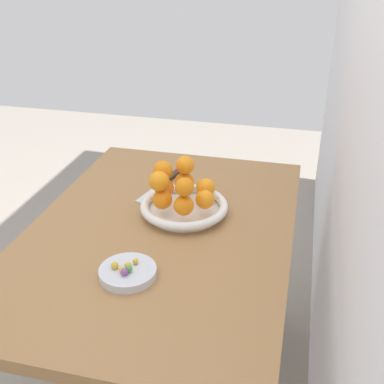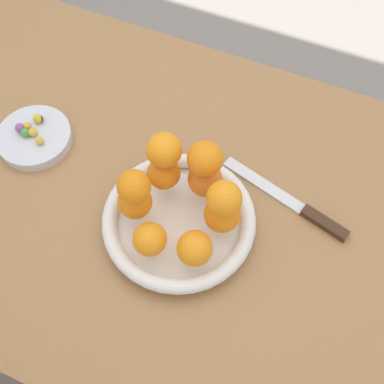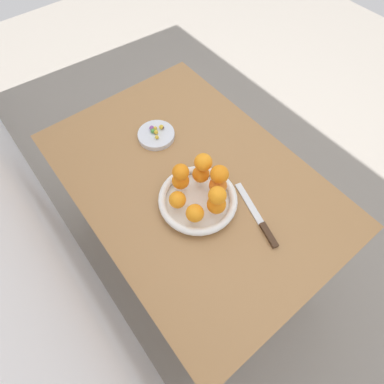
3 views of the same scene
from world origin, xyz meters
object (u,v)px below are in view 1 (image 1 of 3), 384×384
(orange_7, at_px, (185,165))
(knife, at_px, (164,183))
(candy_ball_5, at_px, (129,269))
(orange_3, at_px, (206,188))
(orange_5, at_px, (164,188))
(candy_ball_3, at_px, (128,265))
(fruit_bowl, at_px, (184,207))
(orange_4, at_px, (184,182))
(candy_ball_4, at_px, (134,261))
(candy_ball_0, at_px, (124,272))
(orange_2, at_px, (205,200))
(dining_table, at_px, (161,253))
(candy_ball_1, at_px, (114,265))
(orange_1, at_px, (184,206))
(orange_9, at_px, (184,187))
(orange_0, at_px, (162,199))
(orange_8, at_px, (159,181))
(candy_ball_2, at_px, (122,270))
(candy_ball_6, at_px, (115,265))
(candy_dish, at_px, (128,272))
(orange_6, at_px, (163,170))

(orange_7, distance_m, knife, 0.19)
(candy_ball_5, bearing_deg, orange_3, 164.97)
(orange_5, distance_m, candy_ball_3, 0.35)
(fruit_bowl, distance_m, orange_4, 0.09)
(candy_ball_4, relative_size, candy_ball_5, 0.87)
(orange_5, relative_size, candy_ball_3, 3.45)
(fruit_bowl, relative_size, candy_ball_0, 14.54)
(candy_ball_3, height_order, candy_ball_4, candy_ball_3)
(orange_2, distance_m, candy_ball_0, 0.36)
(orange_3, bearing_deg, orange_7, -105.23)
(candy_ball_0, xyz_separation_m, candy_ball_4, (-0.05, 0.01, -0.00))
(dining_table, relative_size, candy_ball_4, 72.03)
(orange_7, xyz_separation_m, candy_ball_1, (0.41, -0.08, -0.10))
(orange_1, relative_size, orange_9, 1.07)
(fruit_bowl, height_order, orange_0, orange_0)
(orange_1, xyz_separation_m, orange_2, (-0.05, 0.05, -0.00))
(orange_2, height_order, orange_8, orange_8)
(orange_8, distance_m, candy_ball_3, 0.30)
(fruit_bowl, relative_size, orange_3, 4.58)
(candy_ball_2, bearing_deg, orange_4, 173.31)
(fruit_bowl, height_order, candy_ball_6, same)
(orange_9, xyz_separation_m, candy_ball_1, (0.27, -0.11, -0.10))
(candy_dish, xyz_separation_m, orange_8, (-0.28, -0.00, 0.12))
(candy_ball_5, relative_size, candy_ball_6, 0.95)
(orange_3, height_order, orange_8, orange_8)
(candy_dish, height_order, orange_4, orange_4)
(orange_0, bearing_deg, orange_2, 104.11)
(candy_ball_1, bearing_deg, orange_8, 174.04)
(dining_table, bearing_deg, orange_1, 114.01)
(dining_table, height_order, orange_8, orange_8)
(candy_ball_0, height_order, candy_ball_4, candy_ball_0)
(orange_3, bearing_deg, candy_ball_3, -16.40)
(orange_7, height_order, candy_ball_4, orange_7)
(orange_0, relative_size, orange_5, 0.97)
(orange_4, distance_m, candy_ball_1, 0.42)
(orange_6, distance_m, candy_ball_4, 0.34)
(orange_4, bearing_deg, candy_ball_5, -4.70)
(orange_2, relative_size, orange_8, 0.94)
(orange_3, height_order, candy_ball_0, orange_3)
(orange_7, bearing_deg, orange_0, -17.14)
(candy_ball_0, bearing_deg, orange_3, 164.80)
(dining_table, relative_size, orange_0, 18.85)
(orange_0, distance_m, candy_ball_6, 0.29)
(orange_9, bearing_deg, candy_ball_4, -15.69)
(fruit_bowl, bearing_deg, orange_2, 73.74)
(orange_2, bearing_deg, orange_8, -76.57)
(orange_3, height_order, orange_6, orange_6)
(candy_ball_3, bearing_deg, orange_8, -179.40)
(orange_2, height_order, candy_ball_0, orange_2)
(fruit_bowl, relative_size, orange_9, 4.87)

